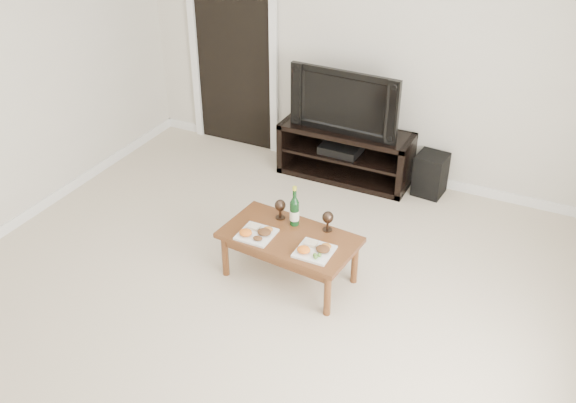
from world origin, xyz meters
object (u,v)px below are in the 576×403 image
at_px(television, 348,99).
at_px(coffee_table, 289,257).
at_px(subwoofer, 430,174).
at_px(media_console, 345,154).

bearing_deg(television, coffee_table, -80.54).
xyz_separation_m(television, subwoofer, (0.88, 0.07, -0.66)).
height_order(media_console, coffee_table, media_console).
bearing_deg(media_console, coffee_table, -82.81).
xyz_separation_m(subwoofer, coffee_table, (-0.65, -1.83, -0.00)).
xyz_separation_m(media_console, coffee_table, (0.22, -1.76, -0.07)).
relative_size(media_console, coffee_table, 1.27).
xyz_separation_m(television, coffee_table, (0.22, -1.76, -0.66)).
bearing_deg(coffee_table, television, 97.19).
xyz_separation_m(media_console, television, (0.00, 0.00, 0.60)).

